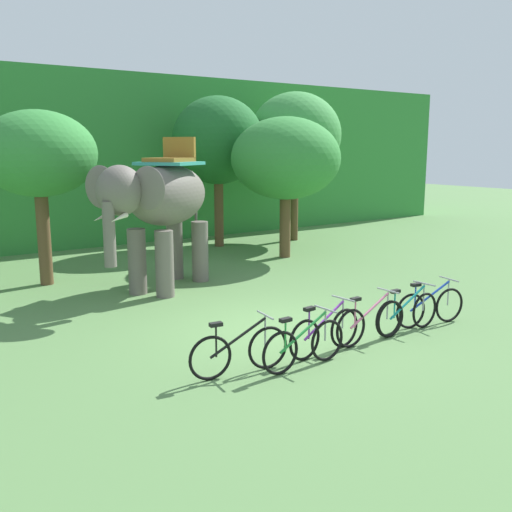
{
  "coord_description": "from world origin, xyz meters",
  "views": [
    {
      "loc": [
        -6.46,
        -8.61,
        3.5
      ],
      "look_at": [
        0.13,
        1.0,
        1.3
      ],
      "focal_mm": 40.14,
      "sensor_mm": 36.0,
      "label": 1
    }
  ],
  "objects_px": {
    "bike_purple": "(325,332)",
    "bike_teal": "(408,313)",
    "bike_pink": "(370,322)",
    "tree_center_left": "(218,141)",
    "tree_far_right": "(295,136)",
    "bike_blue": "(430,307)",
    "bike_black": "(240,351)",
    "tree_center": "(38,155)",
    "tree_right": "(286,159)",
    "bike_green": "(304,345)",
    "elephant": "(161,202)"
  },
  "relations": [
    {
      "from": "bike_purple",
      "to": "bike_teal",
      "type": "bearing_deg",
      "value": -0.64
    },
    {
      "from": "bike_pink",
      "to": "tree_center_left",
      "type": "bearing_deg",
      "value": 73.64
    },
    {
      "from": "tree_far_right",
      "to": "bike_blue",
      "type": "xyz_separation_m",
      "value": [
        -4.47,
        -10.07,
        -3.58
      ]
    },
    {
      "from": "bike_black",
      "to": "bike_pink",
      "type": "distance_m",
      "value": 2.79
    },
    {
      "from": "bike_purple",
      "to": "bike_pink",
      "type": "xyz_separation_m",
      "value": [
        1.07,
        -0.02,
        0.0
      ]
    },
    {
      "from": "tree_center",
      "to": "tree_center_left",
      "type": "relative_size",
      "value": 0.84
    },
    {
      "from": "tree_center",
      "to": "bike_blue",
      "type": "height_order",
      "value": "tree_center"
    },
    {
      "from": "tree_center_left",
      "to": "tree_right",
      "type": "xyz_separation_m",
      "value": [
        0.67,
        -3.05,
        -0.58
      ]
    },
    {
      "from": "tree_right",
      "to": "bike_green",
      "type": "xyz_separation_m",
      "value": [
        -5.55,
        -7.81,
        -2.78
      ]
    },
    {
      "from": "tree_center",
      "to": "bike_pink",
      "type": "xyz_separation_m",
      "value": [
        3.66,
        -8.02,
        -2.95
      ]
    },
    {
      "from": "tree_far_right",
      "to": "elephant",
      "type": "height_order",
      "value": "tree_far_right"
    },
    {
      "from": "tree_right",
      "to": "bike_pink",
      "type": "bearing_deg",
      "value": -116.64
    },
    {
      "from": "tree_right",
      "to": "tree_far_right",
      "type": "distance_m",
      "value": 3.64
    },
    {
      "from": "tree_right",
      "to": "tree_far_right",
      "type": "relative_size",
      "value": 0.81
    },
    {
      "from": "tree_center_left",
      "to": "bike_pink",
      "type": "xyz_separation_m",
      "value": [
        -3.11,
        -10.58,
        -3.36
      ]
    },
    {
      "from": "bike_purple",
      "to": "bike_blue",
      "type": "distance_m",
      "value": 2.81
    },
    {
      "from": "bike_pink",
      "to": "bike_teal",
      "type": "distance_m",
      "value": 1.01
    },
    {
      "from": "tree_center",
      "to": "bike_green",
      "type": "height_order",
      "value": "tree_center"
    },
    {
      "from": "tree_right",
      "to": "bike_black",
      "type": "xyz_separation_m",
      "value": [
        -6.57,
        -7.46,
        -2.78
      ]
    },
    {
      "from": "tree_center_left",
      "to": "elephant",
      "type": "distance_m",
      "value": 6.79
    },
    {
      "from": "bike_black",
      "to": "bike_green",
      "type": "bearing_deg",
      "value": -19.04
    },
    {
      "from": "tree_center_left",
      "to": "elephant",
      "type": "bearing_deg",
      "value": -132.94
    },
    {
      "from": "bike_black",
      "to": "bike_purple",
      "type": "xyz_separation_m",
      "value": [
        1.72,
        -0.05,
        0.0
      ]
    },
    {
      "from": "bike_blue",
      "to": "bike_black",
      "type": "bearing_deg",
      "value": 179.74
    },
    {
      "from": "bike_teal",
      "to": "bike_pink",
      "type": "bearing_deg",
      "value": 179.66
    },
    {
      "from": "bike_green",
      "to": "bike_teal",
      "type": "relative_size",
      "value": 1.0
    },
    {
      "from": "tree_center",
      "to": "bike_green",
      "type": "relative_size",
      "value": 2.6
    },
    {
      "from": "elephant",
      "to": "bike_teal",
      "type": "distance_m",
      "value": 6.49
    },
    {
      "from": "tree_far_right",
      "to": "bike_blue",
      "type": "bearing_deg",
      "value": -113.92
    },
    {
      "from": "tree_center_left",
      "to": "bike_purple",
      "type": "distance_m",
      "value": 11.85
    },
    {
      "from": "tree_center",
      "to": "elephant",
      "type": "relative_size",
      "value": 1.11
    },
    {
      "from": "tree_center_left",
      "to": "bike_black",
      "type": "bearing_deg",
      "value": -119.3
    },
    {
      "from": "tree_far_right",
      "to": "bike_black",
      "type": "distance_m",
      "value": 13.95
    },
    {
      "from": "tree_far_right",
      "to": "tree_center_left",
      "type": "bearing_deg",
      "value": 171.53
    },
    {
      "from": "bike_green",
      "to": "bike_blue",
      "type": "bearing_deg",
      "value": 5.37
    },
    {
      "from": "tree_center",
      "to": "tree_right",
      "type": "bearing_deg",
      "value": -3.8
    },
    {
      "from": "tree_right",
      "to": "bike_blue",
      "type": "relative_size",
      "value": 2.64
    },
    {
      "from": "bike_teal",
      "to": "bike_blue",
      "type": "bearing_deg",
      "value": 4.36
    },
    {
      "from": "bike_teal",
      "to": "bike_blue",
      "type": "xyz_separation_m",
      "value": [
        0.72,
        0.06,
        0.0
      ]
    },
    {
      "from": "tree_right",
      "to": "bike_pink",
      "type": "distance_m",
      "value": 8.87
    },
    {
      "from": "bike_black",
      "to": "bike_teal",
      "type": "relative_size",
      "value": 1.0
    },
    {
      "from": "tree_far_right",
      "to": "bike_pink",
      "type": "relative_size",
      "value": 3.25
    },
    {
      "from": "tree_center_left",
      "to": "tree_far_right",
      "type": "height_order",
      "value": "tree_far_right"
    },
    {
      "from": "tree_center_left",
      "to": "bike_green",
      "type": "xyz_separation_m",
      "value": [
        -4.88,
        -10.86,
        -3.36
      ]
    },
    {
      "from": "tree_center",
      "to": "bike_pink",
      "type": "relative_size",
      "value": 2.6
    },
    {
      "from": "tree_far_right",
      "to": "bike_purple",
      "type": "bearing_deg",
      "value": -125.76
    },
    {
      "from": "elephant",
      "to": "bike_blue",
      "type": "relative_size",
      "value": 2.36
    },
    {
      "from": "bike_green",
      "to": "tree_center",
      "type": "bearing_deg",
      "value": 102.8
    },
    {
      "from": "tree_center",
      "to": "bike_teal",
      "type": "relative_size",
      "value": 2.6
    },
    {
      "from": "tree_center_left",
      "to": "bike_purple",
      "type": "bearing_deg",
      "value": -111.59
    }
  ]
}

